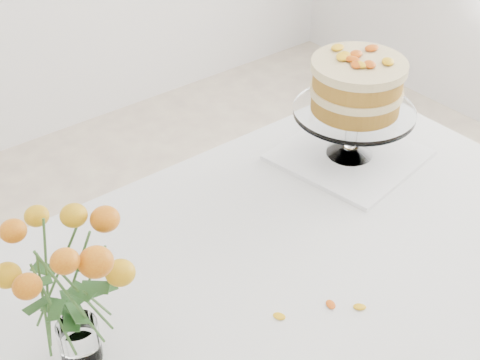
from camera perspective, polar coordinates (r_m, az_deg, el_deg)
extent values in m
cube|color=tan|center=(1.45, 4.31, -7.82)|extent=(1.40, 0.90, 0.04)
cylinder|color=tan|center=(2.23, 9.38, -2.68)|extent=(0.06, 0.06, 0.71)
cube|color=white|center=(1.44, 4.35, -7.16)|extent=(1.42, 0.92, 0.01)
cube|color=white|center=(1.78, -5.74, -1.63)|extent=(1.42, 0.01, 0.20)
cube|color=white|center=(1.77, 9.29, 2.11)|extent=(0.38, 0.38, 0.01)
cylinder|color=white|center=(1.73, 9.53, 4.22)|extent=(0.03, 0.03, 0.10)
cylinder|color=white|center=(1.70, 9.71, 5.81)|extent=(0.31, 0.31, 0.01)
cylinder|color=#AD7527|center=(1.68, 9.81, 6.65)|extent=(0.25, 0.25, 0.04)
cylinder|color=beige|center=(1.67, 9.92, 7.60)|extent=(0.26, 0.26, 0.02)
cylinder|color=#AD7527|center=(1.65, 10.03, 8.56)|extent=(0.25, 0.25, 0.04)
cylinder|color=beige|center=(1.64, 10.15, 9.58)|extent=(0.26, 0.26, 0.02)
cylinder|color=white|center=(1.28, -13.24, -14.57)|extent=(0.06, 0.06, 0.01)
cylinder|color=white|center=(1.25, -13.53, -13.22)|extent=(0.07, 0.07, 0.08)
ellipsoid|color=#EFAD0F|center=(1.32, 3.37, -11.54)|extent=(0.03, 0.02, 0.00)
ellipsoid|color=#EFAD0F|center=(1.35, 7.75, -10.49)|extent=(0.03, 0.02, 0.00)
ellipsoid|color=#EFAD0F|center=(1.36, 10.17, -10.62)|extent=(0.03, 0.02, 0.00)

